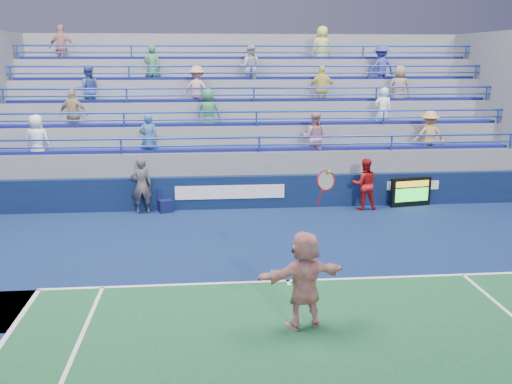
{
  "coord_description": "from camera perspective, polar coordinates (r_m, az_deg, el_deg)",
  "views": [
    {
      "loc": [
        -1.81,
        -11.91,
        4.94
      ],
      "look_at": [
        -0.49,
        2.5,
        1.5
      ],
      "focal_mm": 40.0,
      "sensor_mm": 36.0,
      "label": 1
    }
  ],
  "objects": [
    {
      "name": "ground",
      "position": [
        13.02,
        3.2,
        -8.95
      ],
      "size": [
        120.0,
        120.0,
        0.0
      ],
      "primitive_type": "plane",
      "color": "#333538"
    },
    {
      "name": "ball_girl",
      "position": [
        19.07,
        10.79,
        0.78
      ],
      "size": [
        0.86,
        0.69,
        1.72
      ],
      "primitive_type": "imported",
      "rotation": [
        0.0,
        0.0,
        3.1
      ],
      "color": "#AD1314",
      "rests_on": "ground"
    },
    {
      "name": "judge_chair",
      "position": [
        18.78,
        -9.06,
        -1.3
      ],
      "size": [
        0.53,
        0.54,
        0.74
      ],
      "color": "#0D123F",
      "rests_on": "ground"
    },
    {
      "name": "bleacher_stand",
      "position": [
        22.51,
        -0.57,
        4.71
      ],
      "size": [
        18.0,
        5.6,
        6.13
      ],
      "color": "slate",
      "rests_on": "ground"
    },
    {
      "name": "serve_speed_board",
      "position": [
        19.89,
        15.21,
        -0.0
      ],
      "size": [
        1.44,
        0.41,
        0.99
      ],
      "color": "black",
      "rests_on": "ground"
    },
    {
      "name": "sponsor_wall",
      "position": [
        19.01,
        0.39,
        0.02
      ],
      "size": [
        18.0,
        0.32,
        1.1
      ],
      "color": "#0B173D",
      "rests_on": "ground"
    },
    {
      "name": "line_judge",
      "position": [
        18.6,
        -11.38,
        0.63
      ],
      "size": [
        0.73,
        0.53,
        1.84
      ],
      "primitive_type": "imported",
      "rotation": [
        0.0,
        0.0,
        3.29
      ],
      "color": "#141C37",
      "rests_on": "ground"
    },
    {
      "name": "tennis_player",
      "position": [
        10.67,
        4.86,
        -8.7
      ],
      "size": [
        1.81,
        0.94,
        3.0
      ],
      "color": "white",
      "rests_on": "ground"
    }
  ]
}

